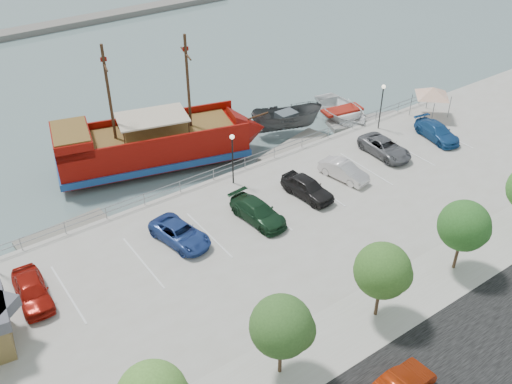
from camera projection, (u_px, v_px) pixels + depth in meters
ground at (283, 235)px, 40.94m from camera, size 160.00×160.00×0.00m
street at (472, 375)px, 29.56m from camera, size 100.00×8.00×0.04m
sidewalk at (387, 307)px, 33.61m from camera, size 100.00×4.00×0.05m
seawall_railing at (224, 170)px, 45.37m from camera, size 50.00×0.06×1.00m
far_shore at (107, 16)px, 82.72m from camera, size 40.00×3.00×0.80m
pirate_ship at (168, 143)px, 48.21m from camera, size 18.66×9.27×11.55m
patrol_boat at (286, 122)px, 52.94m from camera, size 7.05×5.13×2.57m
speedboat at (342, 113)px, 55.57m from camera, size 6.46×8.19×1.53m
dock_west at (63, 232)px, 40.87m from camera, size 6.70×2.31×0.38m
dock_mid at (293, 148)px, 50.99m from camera, size 7.73×3.87×0.43m
dock_east at (366, 122)px, 55.29m from camera, size 7.78×4.39×0.43m
canopy_tent at (434, 87)px, 52.85m from camera, size 4.26×4.26×3.41m
lamp_post_mid at (232, 150)px, 43.14m from camera, size 0.36×0.36×4.28m
lamp_post_right at (382, 99)px, 50.82m from camera, size 0.36×0.36×4.28m
tree_c at (284, 327)px, 27.96m from camera, size 3.30×3.20×5.00m
tree_d at (385, 272)px, 31.32m from camera, size 3.30×3.20×5.00m
tree_e at (466, 227)px, 34.68m from camera, size 3.30×3.20×5.00m
parked_car_a at (32, 290)px, 33.71m from camera, size 2.08×4.54×1.51m
parked_car_c at (180, 234)px, 38.38m from camera, size 3.07×5.09×1.32m
parked_car_d at (258, 212)px, 40.38m from camera, size 2.44×5.01×1.40m
parked_car_e at (307, 187)px, 42.86m from camera, size 2.25×4.67×1.54m
parked_car_f at (344, 171)px, 44.98m from camera, size 2.20×4.37×1.38m
parked_car_g at (385, 148)px, 48.07m from camera, size 2.45×5.02×1.37m
parked_car_h at (437, 132)px, 50.42m from camera, size 2.74×5.02×1.38m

